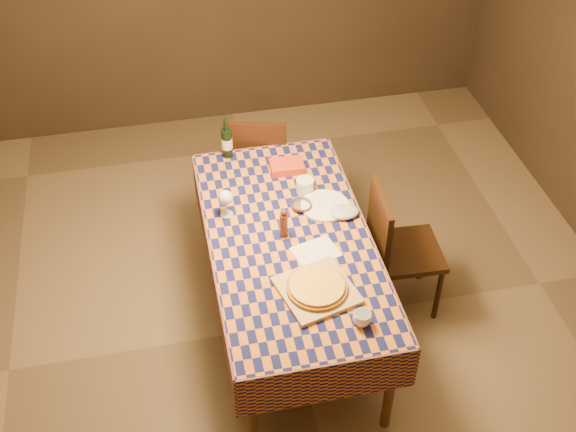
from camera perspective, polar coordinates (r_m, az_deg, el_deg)
The scene contains 16 objects.
room at distance 3.80m, azimuth 0.16°, elevation 4.58°, with size 5.00×5.10×2.70m.
dining_table at distance 4.23m, azimuth 0.14°, elevation -2.53°, with size 0.94×1.84×0.77m.
cutting_board at distance 3.88m, azimuth 2.29°, elevation -5.88°, with size 0.38×0.38×0.02m, color tan.
pizza at distance 3.86m, azimuth 2.30°, elevation -5.61°, with size 0.43×0.43×0.03m.
pepper_mill at distance 4.13m, azimuth -0.34°, elevation -0.62°, with size 0.05×0.05×0.20m.
bowl at distance 4.36m, azimuth 1.04°, elevation 0.82°, with size 0.13×0.13×0.04m, color #5A434B.
wine_glass at distance 4.26m, azimuth -4.95°, elevation 1.39°, with size 0.10×0.10×0.18m.
wine_bottle at distance 4.74m, azimuth -4.85°, elevation 5.82°, with size 0.08×0.08×0.29m.
deli_tub at distance 4.47m, azimuth 1.36°, elevation 2.42°, with size 0.11×0.11×0.09m, color silver.
takeout_container at distance 4.65m, azimuth -0.09°, elevation 3.94°, with size 0.21×0.15×0.05m, color red.
white_plate at distance 4.38m, azimuth 2.95°, elevation 0.82°, with size 0.29×0.29×0.02m, color white.
tumbler at distance 3.73m, azimuth 5.88°, elevation -8.06°, with size 0.10×0.10×0.08m, color white.
flour_patch at distance 4.10m, azimuth 2.20°, elevation -2.84°, with size 0.24×0.19×0.00m, color white.
flour_bag at distance 4.32m, azimuth 4.47°, elevation 0.32°, with size 0.18×0.13×0.05m, color #9EADCB.
chair_far at distance 5.14m, azimuth -2.43°, elevation 4.32°, with size 0.51×0.52×0.93m.
chair_right at distance 4.54m, azimuth 8.46°, elevation -2.26°, with size 0.45×0.44×0.93m.
Camera 1 is at (-0.64, -2.96, 3.64)m, focal length 45.00 mm.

